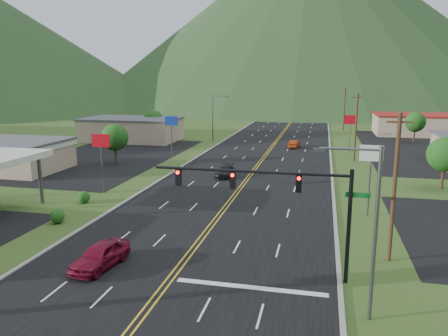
% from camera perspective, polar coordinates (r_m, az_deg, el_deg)
% --- Properties ---
extents(traffic_signal, '(13.10, 0.43, 7.00)m').
position_cam_1_polar(traffic_signal, '(26.51, 7.50, -3.33)').
color(traffic_signal, black).
rests_on(traffic_signal, ground).
extents(streetlight_east, '(3.28, 0.25, 9.00)m').
position_cam_1_polar(streetlight_east, '(22.75, 18.44, -6.77)').
color(streetlight_east, '#59595E').
rests_on(streetlight_east, ground).
extents(streetlight_west, '(3.28, 0.25, 9.00)m').
position_cam_1_polar(streetlight_west, '(84.33, -1.28, 6.94)').
color(streetlight_west, '#59595E').
rests_on(streetlight_west, ground).
extents(building_west_mid, '(14.40, 10.40, 4.10)m').
position_cam_1_polar(building_west_mid, '(64.88, -26.33, 1.70)').
color(building_west_mid, tan).
rests_on(building_west_mid, ground).
extents(building_west_far, '(18.40, 11.40, 4.50)m').
position_cam_1_polar(building_west_far, '(88.15, -11.98, 4.98)').
color(building_west_far, tan).
rests_on(building_west_far, ground).
extents(building_east_far, '(16.40, 12.40, 4.50)m').
position_cam_1_polar(building_east_far, '(103.80, 23.52, 5.25)').
color(building_east_far, tan).
rests_on(building_east_far, ground).
extents(pole_sign_west_a, '(2.00, 0.18, 6.40)m').
position_cam_1_polar(pole_sign_west_a, '(47.87, -15.75, 2.71)').
color(pole_sign_west_a, '#59595E').
rests_on(pole_sign_west_a, ground).
extents(pole_sign_west_b, '(2.00, 0.18, 6.40)m').
position_cam_1_polar(pole_sign_west_b, '(67.84, -6.90, 5.59)').
color(pole_sign_west_b, '#59595E').
rests_on(pole_sign_west_b, ground).
extents(pole_sign_east_a, '(2.00, 0.18, 6.40)m').
position_cam_1_polar(pole_sign_east_a, '(40.38, 18.65, 0.94)').
color(pole_sign_east_a, '#59595E').
rests_on(pole_sign_east_a, ground).
extents(pole_sign_east_b, '(2.00, 0.18, 6.40)m').
position_cam_1_polar(pole_sign_east_b, '(72.00, 16.20, 5.56)').
color(pole_sign_east_b, '#59595E').
rests_on(pole_sign_east_b, ground).
extents(tree_west_a, '(3.84, 3.84, 5.82)m').
position_cam_1_polar(tree_west_a, '(63.94, -14.07, 3.91)').
color(tree_west_a, '#382314').
rests_on(tree_west_a, ground).
extents(tree_west_b, '(3.84, 3.84, 5.82)m').
position_cam_1_polar(tree_west_b, '(90.45, -9.22, 6.29)').
color(tree_west_b, '#382314').
rests_on(tree_west_b, ground).
extents(tree_east_a, '(3.84, 3.84, 5.82)m').
position_cam_1_polar(tree_east_a, '(53.84, 26.89, 1.58)').
color(tree_east_a, '#382314').
rests_on(tree_east_a, ground).
extents(tree_east_b, '(3.84, 3.84, 5.82)m').
position_cam_1_polar(tree_east_b, '(91.54, 23.72, 5.52)').
color(tree_east_b, '#382314').
rests_on(tree_east_b, ground).
extents(utility_pole_a, '(1.60, 0.28, 10.00)m').
position_cam_1_polar(utility_pole_a, '(30.72, 21.37, -2.36)').
color(utility_pole_a, '#382314').
rests_on(utility_pole_a, ground).
extents(utility_pole_b, '(1.60, 0.28, 10.00)m').
position_cam_1_polar(utility_pole_b, '(67.06, 16.86, 5.17)').
color(utility_pole_b, '#382314').
rests_on(utility_pole_b, ground).
extents(utility_pole_c, '(1.60, 0.28, 10.00)m').
position_cam_1_polar(utility_pole_c, '(106.86, 15.45, 7.49)').
color(utility_pole_c, '#382314').
rests_on(utility_pole_c, ground).
extents(utility_pole_d, '(1.60, 0.28, 10.00)m').
position_cam_1_polar(utility_pole_d, '(146.77, 14.80, 8.56)').
color(utility_pole_d, '#382314').
rests_on(utility_pole_d, ground).
extents(mountain_n, '(220.00, 220.00, 85.00)m').
position_cam_1_polar(mountain_n, '(233.66, 11.15, 18.93)').
color(mountain_n, '#1C3016').
rests_on(mountain_n, ground).
extents(car_red_near, '(2.60, 5.03, 1.63)m').
position_cam_1_polar(car_red_near, '(30.00, -15.86, -10.98)').
color(car_red_near, maroon).
rests_on(car_red_near, ground).
extents(car_dark_mid, '(1.85, 4.48, 1.30)m').
position_cam_1_polar(car_dark_mid, '(54.52, 0.15, -0.50)').
color(car_dark_mid, black).
rests_on(car_dark_mid, ground).
extents(car_red_far, '(2.12, 4.36, 1.38)m').
position_cam_1_polar(car_red_far, '(78.21, 9.21, 3.10)').
color(car_red_far, maroon).
rests_on(car_red_far, ground).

